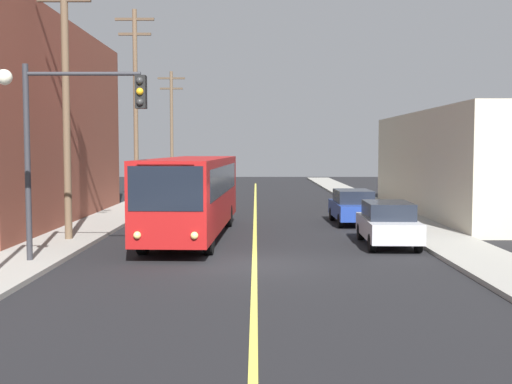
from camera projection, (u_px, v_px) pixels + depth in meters
The scene contains 11 objects.
ground_plane at pixel (256, 264), 19.90m from camera, with size 120.00×120.00×0.00m, color black.
sidewalk_left at pixel (101, 224), 29.88m from camera, with size 2.50×90.00×0.15m, color gray.
sidewalk_right at pixel (412, 224), 29.86m from camera, with size 2.50×90.00×0.15m, color gray.
lane_stripe_center at pixel (256, 214), 34.86m from camera, with size 0.16×60.00×0.01m, color #D8CC4C.
city_bus at pixel (194, 192), 25.75m from camera, with size 3.07×12.24×3.20m.
parked_car_silver at pixel (389, 223), 23.60m from camera, with size 1.94×4.45×1.62m.
parked_car_blue at pixel (354, 206), 30.36m from camera, with size 1.86×4.42×1.62m.
utility_pole_near at pixel (67, 87), 24.04m from camera, with size 2.40×0.28×10.46m.
utility_pole_mid at pixel (137, 99), 39.49m from camera, with size 2.40×0.28×11.91m.
utility_pole_far at pixel (173, 124), 56.65m from camera, with size 2.40×0.28×10.18m.
traffic_signal_left_corner at pixel (78, 125), 19.50m from camera, with size 3.75×0.48×6.00m.
Camera 1 is at (0.05, -19.70, 3.61)m, focal length 44.96 mm.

